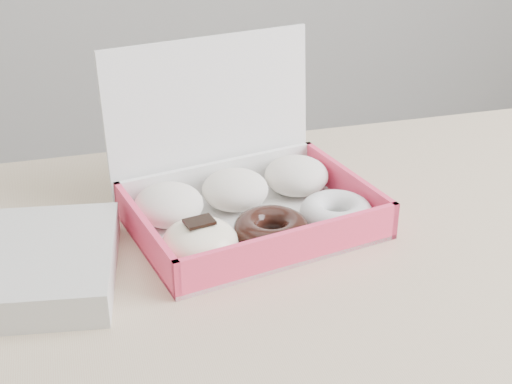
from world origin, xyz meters
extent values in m
cube|color=tan|center=(0.00, 0.00, 0.73)|extent=(1.20, 0.80, 0.04)
cylinder|color=tan|center=(0.55, 0.35, 0.35)|extent=(0.05, 0.05, 0.71)
cube|color=white|center=(0.01, 0.14, 0.75)|extent=(0.30, 0.24, 0.01)
cube|color=#FF3C62|center=(0.03, 0.05, 0.77)|extent=(0.26, 0.06, 0.04)
cube|color=white|center=(-0.01, 0.23, 0.77)|extent=(0.26, 0.06, 0.04)
cube|color=#FF3C62|center=(-0.11, 0.11, 0.77)|extent=(0.05, 0.19, 0.04)
cube|color=#FF3C62|center=(0.14, 0.17, 0.77)|extent=(0.05, 0.19, 0.04)
cube|color=white|center=(-0.01, 0.25, 0.85)|extent=(0.26, 0.07, 0.19)
ellipsoid|color=silver|center=(-0.08, 0.17, 0.78)|extent=(0.09, 0.09, 0.04)
ellipsoid|color=silver|center=(0.00, 0.18, 0.78)|extent=(0.09, 0.09, 0.04)
ellipsoid|color=silver|center=(0.09, 0.20, 0.78)|extent=(0.09, 0.09, 0.04)
ellipsoid|color=#FFF0C8|center=(-0.06, 0.08, 0.78)|extent=(0.09, 0.09, 0.04)
cube|color=black|center=(-0.06, 0.08, 0.80)|extent=(0.03, 0.03, 0.00)
torus|color=black|center=(0.02, 0.09, 0.77)|extent=(0.10, 0.10, 0.03)
torus|color=white|center=(0.10, 0.11, 0.77)|extent=(0.10, 0.10, 0.03)
cube|color=silver|center=(-0.26, 0.10, 0.77)|extent=(0.25, 0.21, 0.04)
camera|label=1|loc=(-0.17, -0.55, 1.16)|focal=50.00mm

